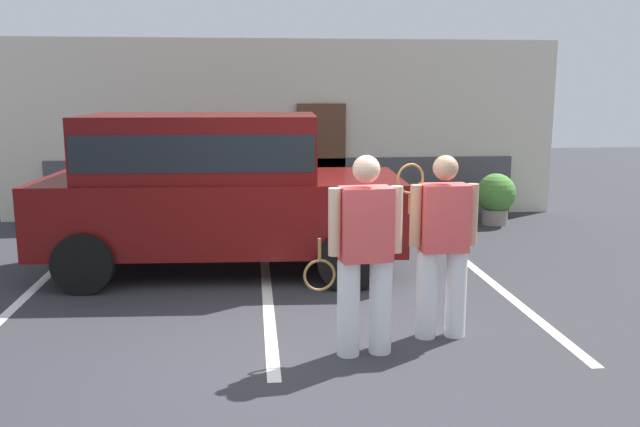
% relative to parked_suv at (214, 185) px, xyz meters
% --- Properties ---
extents(ground_plane, '(40.00, 40.00, 0.00)m').
position_rel_parked_suv_xyz_m(ground_plane, '(1.10, -2.86, -1.15)').
color(ground_plane, '#2D2D33').
extents(parking_stripe_0, '(0.12, 4.40, 0.01)m').
position_rel_parked_suv_xyz_m(parking_stripe_0, '(-2.15, -1.36, -1.14)').
color(parking_stripe_0, silver).
rests_on(parking_stripe_0, ground_plane).
extents(parking_stripe_1, '(0.12, 4.40, 0.01)m').
position_rel_parked_suv_xyz_m(parking_stripe_1, '(0.64, -1.36, -1.14)').
color(parking_stripe_1, silver).
rests_on(parking_stripe_1, ground_plane).
extents(parking_stripe_2, '(0.12, 4.40, 0.01)m').
position_rel_parked_suv_xyz_m(parking_stripe_2, '(3.44, -1.36, -1.14)').
color(parking_stripe_2, silver).
rests_on(parking_stripe_2, ground_plane).
extents(house_frontage, '(10.26, 0.40, 3.26)m').
position_rel_parked_suv_xyz_m(house_frontage, '(1.11, 3.77, 0.38)').
color(house_frontage, beige).
rests_on(house_frontage, ground_plane).
extents(parked_suv, '(4.69, 2.36, 2.05)m').
position_rel_parked_suv_xyz_m(parked_suv, '(0.00, 0.00, 0.00)').
color(parked_suv, '#590C0C').
rests_on(parked_suv, ground_plane).
extents(tennis_player_man, '(0.93, 0.32, 1.81)m').
position_rel_parked_suv_xyz_m(tennis_player_man, '(1.48, -3.02, -0.21)').
color(tennis_player_man, white).
rests_on(tennis_player_man, ground_plane).
extents(tennis_player_woman, '(0.79, 0.28, 1.77)m').
position_rel_parked_suv_xyz_m(tennis_player_woman, '(2.28, -2.67, -0.22)').
color(tennis_player_woman, white).
rests_on(tennis_player_woman, ground_plane).
extents(potted_plant_by_porch, '(0.52, 0.52, 0.68)m').
position_rel_parked_suv_xyz_m(potted_plant_by_porch, '(3.88, 2.94, -0.77)').
color(potted_plant_by_porch, gray).
rests_on(potted_plant_by_porch, ground_plane).
extents(potted_plant_secondary, '(0.69, 0.69, 0.91)m').
position_rel_parked_suv_xyz_m(potted_plant_secondary, '(4.76, 2.56, -0.64)').
color(potted_plant_secondary, gray).
rests_on(potted_plant_secondary, ground_plane).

